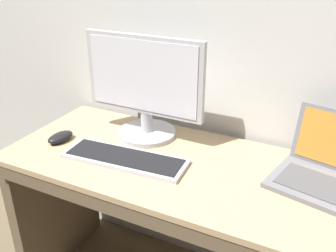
% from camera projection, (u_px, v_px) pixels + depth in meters
% --- Properties ---
extents(desk, '(1.46, 0.57, 0.72)m').
position_uv_depth(desk, '(193.00, 223.00, 1.44)').
color(desk, tan).
rests_on(desk, ground).
extents(laptop_space_gray, '(0.40, 0.35, 0.22)m').
position_uv_depth(laptop_space_gray, '(332.00, 173.00, 1.22)').
color(laptop_space_gray, slate).
rests_on(laptop_space_gray, desk).
extents(external_monitor, '(0.50, 0.24, 0.42)m').
position_uv_depth(external_monitor, '(144.00, 90.00, 1.47)').
color(external_monitor, '#B7B7BC').
rests_on(external_monitor, desk).
extents(wired_keyboard, '(0.47, 0.18, 0.02)m').
position_uv_depth(wired_keyboard, '(125.00, 159.00, 1.38)').
color(wired_keyboard, '#BCBCC1').
rests_on(wired_keyboard, desk).
extents(computer_mouse, '(0.08, 0.12, 0.04)m').
position_uv_depth(computer_mouse, '(60.00, 137.00, 1.51)').
color(computer_mouse, black).
rests_on(computer_mouse, desk).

